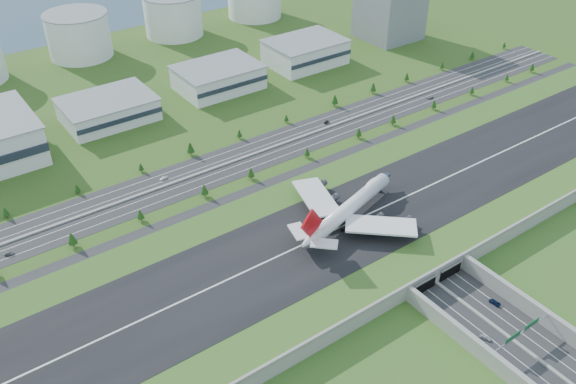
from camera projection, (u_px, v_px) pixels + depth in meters
ground at (364, 229)px, 313.31m from camera, size 1200.00×1200.00×0.00m
airfield_deck at (364, 222)px, 310.91m from camera, size 520.00×100.00×9.20m
underpass_road at (529, 346)px, 244.88m from camera, size 38.80×120.40×8.00m
sign_gantry_near at (522, 333)px, 245.81m from camera, size 38.70×0.70×9.80m
north_expressway at (262, 152)px, 376.79m from camera, size 560.00×36.00×0.12m
tree_row at (261, 147)px, 372.67m from camera, size 504.81×48.70×8.47m
hangar_mid_a at (108, 110)px, 407.32m from camera, size 58.00×42.00×15.00m
hangar_mid_b at (218, 78)px, 447.49m from camera, size 58.00×42.00×17.00m
hangar_mid_c at (305, 52)px, 485.26m from camera, size 58.00×42.00×19.00m
office_tower at (390, 6)px, 523.89m from camera, size 46.00×46.00×55.00m
fuel_tank_b at (79, 35)px, 493.85m from camera, size 50.00×50.00×35.00m
fuel_tank_c at (173, 15)px, 534.58m from camera, size 50.00×50.00×35.00m
boeing_747 at (350, 207)px, 303.24m from camera, size 77.47×72.21×24.57m
car_0 at (485, 337)px, 251.81m from camera, size 3.52×5.08×1.60m
car_2 at (495, 302)px, 268.59m from camera, size 2.93×5.49×1.47m
car_4 at (9, 254)px, 295.64m from camera, size 5.07×3.70×1.61m
car_5 at (326, 122)px, 406.79m from camera, size 4.63×2.98×1.44m
car_6 at (430, 97)px, 438.07m from camera, size 5.92×3.25×1.57m
car_7 at (163, 178)px, 350.61m from camera, size 4.72×2.05×1.35m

